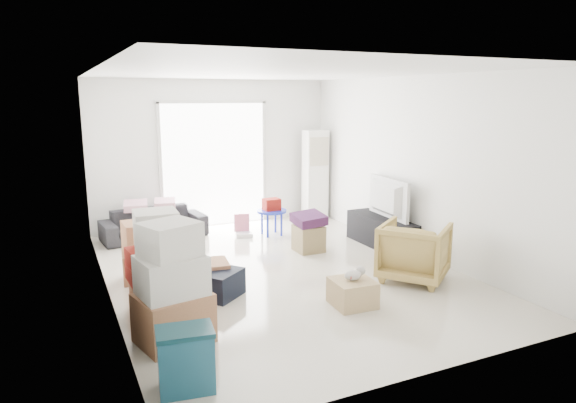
# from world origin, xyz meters

# --- Properties ---
(room_shell) EXTENTS (4.98, 6.48, 3.18)m
(room_shell) POSITION_xyz_m (0.00, 0.00, 1.35)
(room_shell) COLOR beige
(room_shell) RESTS_ON ground
(sliding_door) EXTENTS (2.10, 0.04, 2.33)m
(sliding_door) POSITION_xyz_m (0.00, 2.98, 1.24)
(sliding_door) COLOR white
(sliding_door) RESTS_ON room_shell
(ac_tower) EXTENTS (0.45, 0.30, 1.75)m
(ac_tower) POSITION_xyz_m (1.95, 2.65, 0.88)
(ac_tower) COLOR white
(ac_tower) RESTS_ON room_shell
(tv_console) EXTENTS (0.43, 1.43, 0.48)m
(tv_console) POSITION_xyz_m (2.00, 0.44, 0.24)
(tv_console) COLOR black
(tv_console) RESTS_ON room_shell
(television) EXTENTS (0.71, 1.15, 0.14)m
(television) POSITION_xyz_m (2.00, 0.44, 0.55)
(television) COLOR black
(television) RESTS_ON tv_console
(sofa) EXTENTS (1.78, 0.69, 0.68)m
(sofa) POSITION_xyz_m (-1.25, 2.50, 0.34)
(sofa) COLOR #25252A
(sofa) RESTS_ON room_shell
(pillow_left) EXTENTS (0.44, 0.37, 0.12)m
(pillow_left) POSITION_xyz_m (-1.54, 2.49, 0.74)
(pillow_left) COLOR #DA9FB5
(pillow_left) RESTS_ON sofa
(pillow_right) EXTENTS (0.43, 0.38, 0.13)m
(pillow_right) POSITION_xyz_m (-1.05, 2.48, 0.74)
(pillow_right) COLOR #DA9FB5
(pillow_right) RESTS_ON sofa
(armchair) EXTENTS (1.11, 1.12, 0.85)m
(armchair) POSITION_xyz_m (1.48, -1.03, 0.42)
(armchair) COLOR tan
(armchair) RESTS_ON room_shell
(storage_bins) EXTENTS (0.50, 0.39, 0.54)m
(storage_bins) POSITION_xyz_m (-1.90, -2.34, 0.27)
(storage_bins) COLOR navy
(storage_bins) RESTS_ON room_shell
(box_stack_a) EXTENTS (0.78, 0.70, 1.22)m
(box_stack_a) POSITION_xyz_m (-1.80, -1.45, 0.55)
(box_stack_a) COLOR #986644
(box_stack_a) RESTS_ON room_shell
(box_stack_b) EXTENTS (0.66, 0.60, 1.19)m
(box_stack_b) POSITION_xyz_m (-1.80, -0.76, 0.52)
(box_stack_b) COLOR #986644
(box_stack_b) RESTS_ON room_shell
(box_stack_c) EXTENTS (0.57, 0.49, 0.79)m
(box_stack_c) POSITION_xyz_m (-1.77, 0.47, 0.38)
(box_stack_c) COLOR #986644
(box_stack_c) RESTS_ON room_shell
(loose_box) EXTENTS (0.50, 0.50, 0.37)m
(loose_box) POSITION_xyz_m (-1.07, -0.25, 0.18)
(loose_box) COLOR #986644
(loose_box) RESTS_ON room_shell
(duffel_bag) EXTENTS (0.59, 0.55, 0.32)m
(duffel_bag) POSITION_xyz_m (-0.99, -0.56, 0.16)
(duffel_bag) COLOR black
(duffel_bag) RESTS_ON room_shell
(ottoman) EXTENTS (0.41, 0.41, 0.41)m
(ottoman) POSITION_xyz_m (0.81, 0.70, 0.21)
(ottoman) COLOR olive
(ottoman) RESTS_ON room_shell
(blanket) EXTENTS (0.46, 0.46, 0.14)m
(blanket) POSITION_xyz_m (0.81, 0.70, 0.48)
(blanket) COLOR #421A41
(blanket) RESTS_ON ottoman
(kids_table) EXTENTS (0.52, 0.52, 0.65)m
(kids_table) POSITION_xyz_m (0.66, 1.83, 0.46)
(kids_table) COLOR #1728B7
(kids_table) RESTS_ON room_shell
(toy_walker) EXTENTS (0.34, 0.31, 0.38)m
(toy_walker) POSITION_xyz_m (0.18, 1.97, 0.11)
(toy_walker) COLOR silver
(toy_walker) RESTS_ON room_shell
(wood_crate) EXTENTS (0.49, 0.49, 0.31)m
(wood_crate) POSITION_xyz_m (0.29, -1.42, 0.15)
(wood_crate) COLOR tan
(wood_crate) RESTS_ON room_shell
(plush_bunny) EXTENTS (0.29, 0.16, 0.14)m
(plush_bunny) POSITION_xyz_m (0.32, -1.42, 0.37)
(plush_bunny) COLOR #B2ADA8
(plush_bunny) RESTS_ON wood_crate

